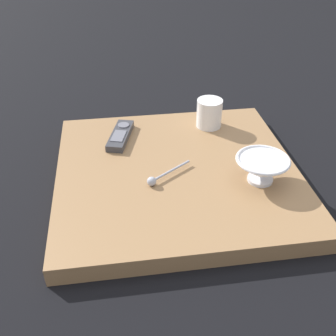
{
  "coord_description": "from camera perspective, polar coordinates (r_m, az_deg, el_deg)",
  "views": [
    {
      "loc": [
        0.82,
        -0.14,
        0.62
      ],
      "look_at": [
        0.03,
        -0.03,
        0.06
      ],
      "focal_mm": 43.57,
      "sensor_mm": 36.0,
      "label": 1
    }
  ],
  "objects": [
    {
      "name": "cereal_bowl",
      "position": [
        0.98,
        12.99,
        0.0
      ],
      "size": [
        0.13,
        0.13,
        0.06
      ],
      "color": "silver",
      "rests_on": "table"
    },
    {
      "name": "table",
      "position": [
        1.03,
        1.26,
        -0.96
      ],
      "size": [
        0.58,
        0.59,
        0.04
      ],
      "color": "#936D47",
      "rests_on": "ground"
    },
    {
      "name": "teaspoon",
      "position": [
        0.96,
        -1.48,
        -1.43
      ],
      "size": [
        0.08,
        0.11,
        0.02
      ],
      "color": "#A3A5B2",
      "rests_on": "table"
    },
    {
      "name": "ground_plane",
      "position": [
        1.04,
        1.24,
        -1.92
      ],
      "size": [
        6.0,
        6.0,
        0.0
      ],
      "primitive_type": "plane",
      "color": "black"
    },
    {
      "name": "tv_remote_near",
      "position": [
        1.14,
        -6.67,
        4.56
      ],
      "size": [
        0.16,
        0.09,
        0.02
      ],
      "color": "#38383D",
      "rests_on": "table"
    },
    {
      "name": "coffee_mug",
      "position": [
        1.19,
        5.79,
        7.64
      ],
      "size": [
        0.07,
        0.07,
        0.08
      ],
      "color": "white",
      "rests_on": "table"
    }
  ]
}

